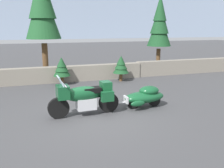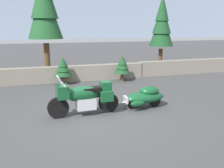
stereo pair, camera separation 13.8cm
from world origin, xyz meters
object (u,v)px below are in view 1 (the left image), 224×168
car_shaped_trailer (145,96)px  pine_tree_tall (42,2)px  touring_motorcycle (84,96)px  pine_tree_secondary (160,23)px

car_shaped_trailer → pine_tree_tall: size_ratio=0.34×
touring_motorcycle → pine_tree_tall: bearing=95.8°
pine_tree_tall → touring_motorcycle: bearing=-84.2°
touring_motorcycle → pine_tree_tall: 7.87m
touring_motorcycle → car_shaped_trailer: size_ratio=1.05×
pine_tree_secondary → touring_motorcycle: bearing=-132.8°
car_shaped_trailer → pine_tree_secondary: (4.39, 7.00, 2.62)m
car_shaped_trailer → pine_tree_secondary: size_ratio=0.46×
touring_motorcycle → pine_tree_secondary: size_ratio=0.48×
touring_motorcycle → car_shaped_trailer: (2.18, 0.10, -0.21)m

